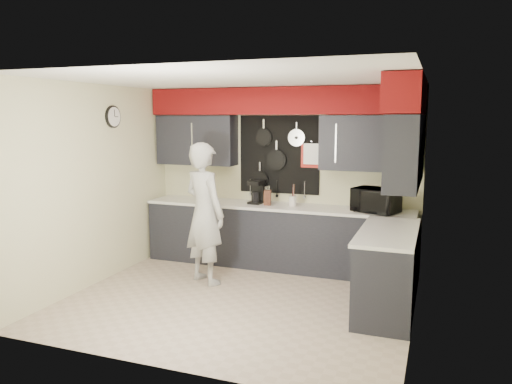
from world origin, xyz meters
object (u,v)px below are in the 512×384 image
at_px(microwave, 376,200).
at_px(person, 205,213).
at_px(knife_block, 267,198).
at_px(utensil_crock, 293,201).
at_px(coffee_maker, 257,191).

xyz_separation_m(microwave, person, (-2.08, -0.92, -0.15)).
distance_m(knife_block, utensil_crock, 0.37).
height_order(coffee_maker, person, person).
height_order(utensil_crock, person, person).
relative_size(utensil_crock, coffee_maker, 0.42).
relative_size(microwave, person, 0.31).
height_order(microwave, knife_block, microwave).
relative_size(microwave, knife_block, 2.66).
bearing_deg(coffee_maker, microwave, 1.22).
bearing_deg(coffee_maker, knife_block, -19.76).
distance_m(knife_block, coffee_maker, 0.23).
bearing_deg(person, knife_block, -94.96).
bearing_deg(utensil_crock, person, -132.84).
height_order(microwave, utensil_crock, microwave).
xyz_separation_m(knife_block, person, (-0.55, -0.92, -0.10)).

